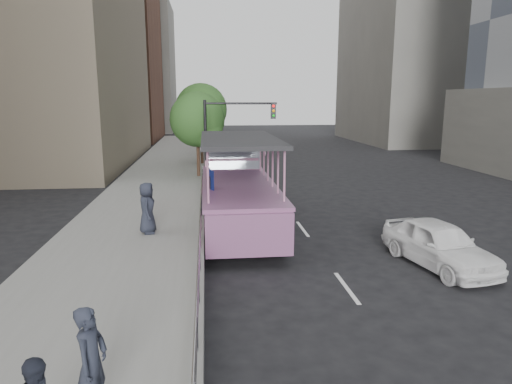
{
  "coord_description": "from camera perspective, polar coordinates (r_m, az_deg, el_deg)",
  "views": [
    {
      "loc": [
        -2.86,
        -13.74,
        5.23
      ],
      "look_at": [
        -1.16,
        1.84,
        2.04
      ],
      "focal_mm": 32.0,
      "sensor_mm": 36.0,
      "label": 1
    }
  ],
  "objects": [
    {
      "name": "car",
      "position": [
        15.64,
        21.9,
        -6.04
      ],
      "size": [
        2.57,
        4.58,
        1.47
      ],
      "primitive_type": "imported",
      "rotation": [
        0.0,
        0.0,
        0.2
      ],
      "color": "white",
      "rests_on": "ground"
    },
    {
      "name": "duck_boat",
      "position": [
        19.65,
        -2.43,
        0.28
      ],
      "size": [
        2.91,
        11.41,
        3.79
      ],
      "color": "black",
      "rests_on": "ground"
    },
    {
      "name": "pedestrian_near",
      "position": [
        7.94,
        -19.84,
        -19.49
      ],
      "size": [
        0.59,
        0.77,
        1.86
      ],
      "primitive_type": "imported",
      "rotation": [
        0.0,
        0.0,
        1.34
      ],
      "color": "#272B39",
      "rests_on": "sidewalk"
    },
    {
      "name": "midrise_stone_a",
      "position": [
        63.69,
        22.3,
        20.45
      ],
      "size": [
        20.0,
        20.0,
        32.0
      ],
      "primitive_type": "cube",
      "color": "gray",
      "rests_on": "ground"
    },
    {
      "name": "pedestrian_far",
      "position": [
        17.43,
        -13.45,
        -1.96
      ],
      "size": [
        0.66,
        0.97,
        1.93
      ],
      "primitive_type": "imported",
      "rotation": [
        0.0,
        0.0,
        1.62
      ],
      "color": "#272B39",
      "rests_on": "sidewalk"
    },
    {
      "name": "parking_sign",
      "position": [
        17.12,
        -5.68,
        -0.49
      ],
      "size": [
        0.26,
        0.56,
        2.67
      ],
      "color": "black",
      "rests_on": "ground"
    },
    {
      "name": "traffic_signal",
      "position": [
        26.33,
        -3.73,
        7.73
      ],
      "size": [
        4.2,
        0.32,
        5.2
      ],
      "color": "black",
      "rests_on": "ground"
    },
    {
      "name": "street_tree_near",
      "position": [
        29.71,
        -7.15,
        8.71
      ],
      "size": [
        3.52,
        3.52,
        5.72
      ],
      "color": "#3D291B",
      "rests_on": "ground"
    },
    {
      "name": "kerb_wall",
      "position": [
        16.45,
        -6.89,
        -5.36
      ],
      "size": [
        0.24,
        30.0,
        0.36
      ],
      "primitive_type": "cube",
      "color": "gray",
      "rests_on": "sidewalk"
    },
    {
      "name": "ground",
      "position": [
        14.98,
        5.25,
        -8.97
      ],
      "size": [
        160.0,
        160.0,
        0.0
      ],
      "primitive_type": "plane",
      "color": "black"
    },
    {
      "name": "street_tree_far",
      "position": [
        35.68,
        -6.71,
        9.96
      ],
      "size": [
        3.97,
        3.97,
        6.45
      ],
      "color": "#3D291B",
      "rests_on": "ground"
    },
    {
      "name": "midrise_brick",
      "position": [
        64.05,
        -20.89,
        17.77
      ],
      "size": [
        18.0,
        16.0,
        26.0
      ],
      "primitive_type": "cube",
      "color": "brown",
      "rests_on": "ground"
    },
    {
      "name": "guardrail",
      "position": [
        16.27,
        -6.95,
        -3.12
      ],
      "size": [
        0.07,
        22.0,
        0.71
      ],
      "color": "#BABABF",
      "rests_on": "kerb_wall"
    },
    {
      "name": "midrise_stone_b",
      "position": [
        78.99,
        -16.33,
        14.54
      ],
      "size": [
        16.0,
        14.0,
        20.0
      ],
      "primitive_type": "cube",
      "color": "gray",
      "rests_on": "ground"
    },
    {
      "name": "sidewalk",
      "position": [
        24.45,
        -12.87,
        -0.76
      ],
      "size": [
        5.5,
        80.0,
        0.3
      ],
      "primitive_type": "cube",
      "color": "gray",
      "rests_on": "ground"
    }
  ]
}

